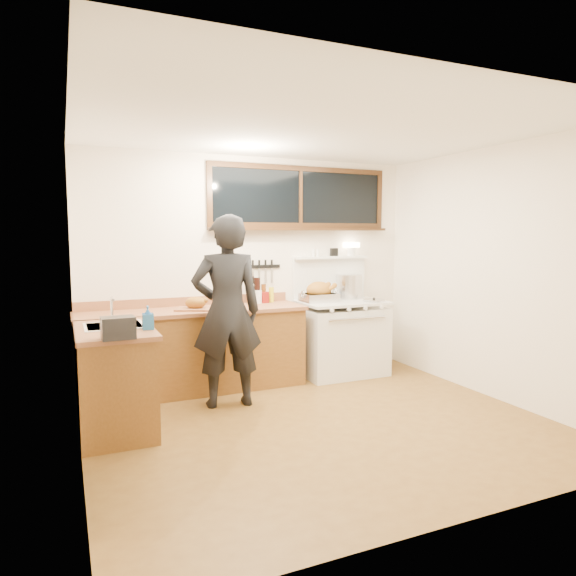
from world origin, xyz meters
name	(u,v)px	position (x,y,z in m)	size (l,w,h in m)	color
ground_plane	(321,425)	(0.00, 0.00, -0.01)	(4.00, 3.50, 0.02)	brown
room_shell	(322,240)	(0.00, 0.00, 1.65)	(4.10, 3.60, 2.65)	white
counter_back	(194,350)	(-0.80, 1.45, 0.45)	(2.44, 0.64, 1.00)	brown
counter_left	(115,379)	(-1.70, 0.62, 0.45)	(0.64, 1.09, 0.90)	brown
sink_unit	(114,332)	(-1.68, 0.70, 0.85)	(0.50, 0.45, 0.37)	white
vintage_stove	(341,336)	(1.00, 1.41, 0.47)	(1.02, 0.74, 1.60)	white
back_window	(301,204)	(0.60, 1.72, 2.06)	(2.32, 0.13, 0.77)	black
left_doorway	(80,333)	(-1.99, -0.55, 1.09)	(0.02, 1.04, 2.17)	black
knife_strip	(261,267)	(0.08, 1.73, 1.31)	(0.46, 0.03, 0.28)	black
man	(227,311)	(-0.61, 0.84, 0.95)	(0.74, 0.53, 1.89)	black
soap_bottle	(148,318)	(-1.43, 0.43, 1.00)	(0.10, 0.10, 0.20)	#2263AA
toaster	(118,328)	(-1.70, 0.12, 0.99)	(0.25, 0.18, 0.17)	black
cutting_board	(196,305)	(-0.79, 1.39, 0.95)	(0.49, 0.44, 0.14)	#935B3A
roast_turkey	(319,293)	(0.72, 1.45, 1.00)	(0.44, 0.31, 0.24)	silver
stockpot	(349,286)	(1.20, 1.58, 1.05)	(0.40, 0.40, 0.30)	silver
saucepan	(339,293)	(1.14, 1.70, 0.95)	(0.16, 0.27, 0.11)	silver
pot_lid	(374,300)	(1.34, 1.22, 0.91)	(0.31, 0.31, 0.04)	silver
coffee_tin	(264,297)	(0.08, 1.61, 0.97)	(0.10, 0.09, 0.13)	maroon
pitcher	(258,297)	(0.00, 1.60, 0.98)	(0.10, 0.10, 0.15)	white
bottle_cluster	(259,292)	(0.02, 1.63, 1.03)	(0.32, 0.07, 0.30)	black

